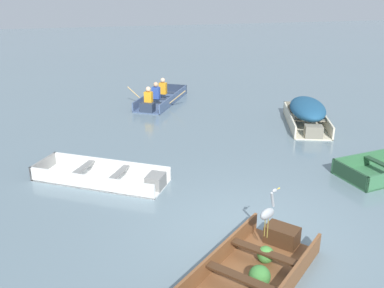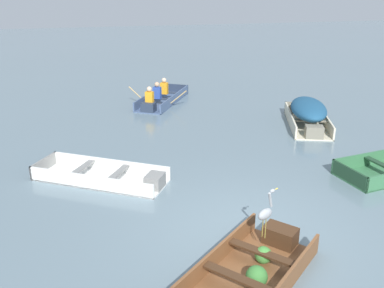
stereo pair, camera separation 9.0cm
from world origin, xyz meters
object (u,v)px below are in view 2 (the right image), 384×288
Objects in this scene: heron_on_dinghy at (266,212)px; dinghy_wooden_brown_foreground at (255,268)px; skiff_white_mid_moored at (106,177)px; skiff_cream_near_moored at (308,112)px; rowboat_slate_blue_with_crew at (161,98)px.

dinghy_wooden_brown_foreground is at bearing -126.01° from heron_on_dinghy.
skiff_white_mid_moored is 4.41m from heron_on_dinghy.
dinghy_wooden_brown_foreground is 8.03m from skiff_cream_near_moored.
skiff_cream_near_moored reaches higher than skiff_white_mid_moored.
heron_on_dinghy is (0.05, -9.98, 0.63)m from rowboat_slate_blue_with_crew.
rowboat_slate_blue_with_crew reaches higher than skiff_cream_near_moored.
skiff_white_mid_moored is 3.82× the size of heron_on_dinghy.
skiff_cream_near_moored reaches higher than dinghy_wooden_brown_foreground.
dinghy_wooden_brown_foreground is 0.87× the size of skiff_white_mid_moored.
heron_on_dinghy reaches higher than skiff_white_mid_moored.
heron_on_dinghy is (-4.11, -6.24, 0.36)m from skiff_cream_near_moored.
skiff_white_mid_moored is (-6.56, -2.64, -0.36)m from skiff_cream_near_moored.
skiff_cream_near_moored is 0.93× the size of rowboat_slate_blue_with_crew.
rowboat_slate_blue_with_crew is 3.96× the size of heron_on_dinghy.
skiff_cream_near_moored is (4.44, 6.68, 0.34)m from dinghy_wooden_brown_foreground.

